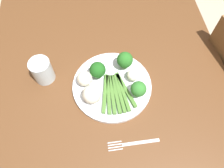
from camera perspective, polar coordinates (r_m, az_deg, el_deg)
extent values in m
cube|color=#B7A88E|center=(1.51, -0.63, -12.50)|extent=(6.00, 6.00, 0.02)
cube|color=brown|center=(0.83, -1.12, 1.88)|extent=(1.27, 0.89, 0.04)
cylinder|color=brown|center=(1.53, 11.61, 14.68)|extent=(0.07, 0.07, 0.70)
cylinder|color=brown|center=(1.52, -18.41, 11.71)|extent=(0.07, 0.07, 0.70)
cylinder|color=olive|center=(1.35, 24.58, -15.10)|extent=(0.04, 0.04, 0.45)
cylinder|color=olive|center=(1.41, 17.83, -2.89)|extent=(0.04, 0.04, 0.45)
cylinder|color=white|center=(0.78, 0.00, -0.44)|extent=(0.28, 0.28, 0.01)
cube|color=#47752D|center=(0.75, -1.82, -2.46)|extent=(0.15, 0.04, 0.01)
cube|color=#47752D|center=(0.75, -0.87, -2.69)|extent=(0.15, 0.02, 0.01)
cube|color=#47752D|center=(0.75, 0.10, -2.70)|extent=(0.15, 0.01, 0.01)
cube|color=#47752D|center=(0.75, 1.06, -2.60)|extent=(0.15, 0.02, 0.01)
cube|color=#47752D|center=(0.75, 1.99, -2.40)|extent=(0.15, 0.03, 0.01)
cube|color=#47752D|center=(0.75, 2.90, -2.14)|extent=(0.15, 0.03, 0.01)
cube|color=#47752D|center=(0.76, 3.62, -1.48)|extent=(0.14, 0.06, 0.01)
cylinder|color=#609E3D|center=(0.75, 6.74, -2.33)|extent=(0.02, 0.02, 0.02)
sphere|color=#337A2D|center=(0.73, 6.98, -1.29)|extent=(0.05, 0.05, 0.05)
cylinder|color=#4C7F2B|center=(0.78, -3.66, 2.51)|extent=(0.02, 0.02, 0.02)
sphere|color=#1E5B1C|center=(0.76, -3.79, 3.74)|extent=(0.06, 0.06, 0.06)
cylinder|color=#568E33|center=(0.81, 3.28, 5.03)|extent=(0.02, 0.02, 0.02)
sphere|color=#286B23|center=(0.78, 3.40, 6.34)|extent=(0.06, 0.06, 0.06)
sphere|color=white|center=(0.72, -5.35, -2.76)|extent=(0.06, 0.06, 0.06)
sphere|color=white|center=(0.77, 5.49, 2.30)|extent=(0.04, 0.04, 0.04)
sphere|color=silver|center=(0.76, -7.21, 1.42)|extent=(0.05, 0.05, 0.05)
cube|color=silver|center=(0.72, 7.56, -14.97)|extent=(0.01, 0.12, 0.00)
cube|color=silver|center=(0.71, 0.65, -15.03)|extent=(0.00, 0.05, 0.00)
cube|color=silver|center=(0.71, 0.75, -15.65)|extent=(0.00, 0.05, 0.00)
cube|color=silver|center=(0.71, 0.84, -16.27)|extent=(0.00, 0.05, 0.00)
cube|color=silver|center=(0.71, 0.94, -16.90)|extent=(0.00, 0.05, 0.00)
cylinder|color=silver|center=(0.81, -17.84, 3.38)|extent=(0.07, 0.07, 0.09)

